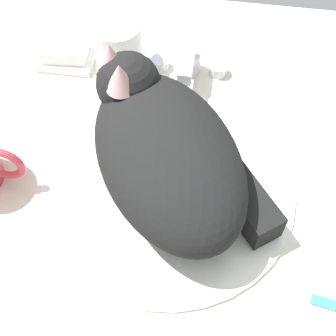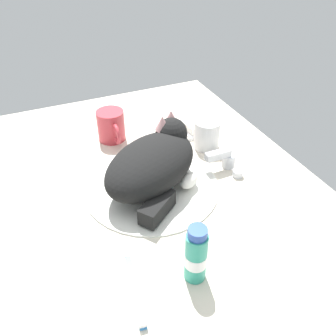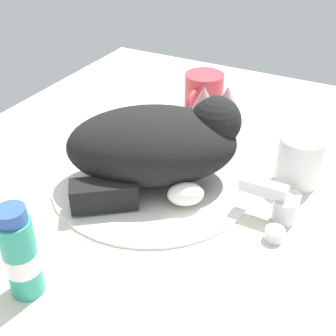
% 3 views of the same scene
% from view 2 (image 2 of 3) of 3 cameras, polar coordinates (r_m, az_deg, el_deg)
% --- Properties ---
extents(ground_plane, '(1.10, 0.83, 0.03)m').
position_cam_2_polar(ground_plane, '(0.92, -2.57, -3.81)').
color(ground_plane, beige).
extents(sink_basin, '(0.34, 0.34, 0.01)m').
position_cam_2_polar(sink_basin, '(0.91, -2.60, -2.86)').
color(sink_basin, silver).
rests_on(sink_basin, ground_plane).
extents(faucet, '(0.12, 0.09, 0.06)m').
position_cam_2_polar(faucet, '(0.97, 9.16, 1.28)').
color(faucet, silver).
rests_on(faucet, ground_plane).
extents(cat, '(0.29, 0.32, 0.15)m').
position_cam_2_polar(cat, '(0.87, -2.24, 0.91)').
color(cat, black).
rests_on(cat, sink_basin).
extents(coffee_mug, '(0.12, 0.08, 0.09)m').
position_cam_2_polar(coffee_mug, '(1.08, -8.98, 6.61)').
color(coffee_mug, '#C63842').
rests_on(coffee_mug, ground_plane).
extents(rinse_cup, '(0.07, 0.07, 0.08)m').
position_cam_2_polar(rinse_cup, '(1.04, 6.15, 5.33)').
color(rinse_cup, white).
rests_on(rinse_cup, ground_plane).
extents(soap_dish, '(0.09, 0.06, 0.01)m').
position_cam_2_polar(soap_dish, '(1.13, 3.87, 5.98)').
color(soap_dish, white).
rests_on(soap_dish, ground_plane).
extents(soap_bar, '(0.08, 0.05, 0.02)m').
position_cam_2_polar(soap_bar, '(1.12, 3.91, 6.71)').
color(soap_bar, white).
rests_on(soap_bar, soap_dish).
extents(toothpaste_bottle, '(0.04, 0.04, 0.13)m').
position_cam_2_polar(toothpaste_bottle, '(0.68, 4.45, -13.65)').
color(toothpaste_bottle, teal).
rests_on(toothpaste_bottle, ground_plane).
extents(toothbrush, '(0.16, 0.04, 0.02)m').
position_cam_2_polar(toothbrush, '(0.70, -5.12, -19.18)').
color(toothbrush, '#388CD8').
rests_on(toothbrush, ground_plane).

